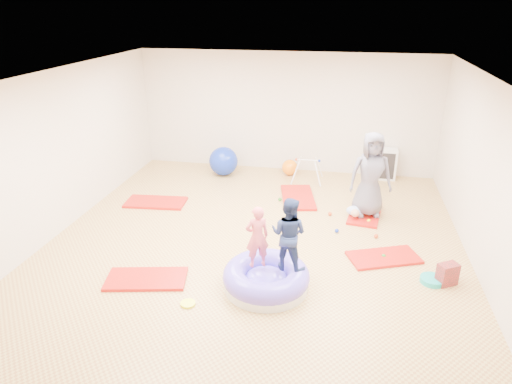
# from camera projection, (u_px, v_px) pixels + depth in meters

# --- Properties ---
(room) EXTENTS (7.01, 8.01, 2.81)m
(room) POSITION_uv_depth(u_px,v_px,m) (252.00, 170.00, 7.13)
(room) COLOR tan
(room) RESTS_ON ground
(gym_mat_front_left) EXTENTS (1.27, 0.82, 0.05)m
(gym_mat_front_left) POSITION_uv_depth(u_px,v_px,m) (146.00, 279.00, 6.78)
(gym_mat_front_left) COLOR red
(gym_mat_front_left) RESTS_ON ground
(gym_mat_mid_left) EXTENTS (1.26, 0.71, 0.05)m
(gym_mat_mid_left) POSITION_uv_depth(u_px,v_px,m) (156.00, 202.00, 9.35)
(gym_mat_mid_left) COLOR red
(gym_mat_mid_left) RESTS_ON ground
(gym_mat_center_back) EXTENTS (0.89, 1.39, 0.05)m
(gym_mat_center_back) POSITION_uv_depth(u_px,v_px,m) (298.00, 197.00, 9.58)
(gym_mat_center_back) COLOR red
(gym_mat_center_back) RESTS_ON ground
(gym_mat_right) EXTENTS (1.25, 0.94, 0.05)m
(gym_mat_right) POSITION_uv_depth(u_px,v_px,m) (384.00, 257.00, 7.35)
(gym_mat_right) COLOR red
(gym_mat_right) RESTS_ON ground
(gym_mat_rear_right) EXTENTS (0.72, 1.19, 0.05)m
(gym_mat_rear_right) POSITION_uv_depth(u_px,v_px,m) (365.00, 214.00, 8.86)
(gym_mat_rear_right) COLOR red
(gym_mat_rear_right) RESTS_ON ground
(inflatable_cushion) EXTENTS (1.26, 1.26, 0.40)m
(inflatable_cushion) POSITION_uv_depth(u_px,v_px,m) (266.00, 278.00, 6.56)
(inflatable_cushion) COLOR silver
(inflatable_cushion) RESTS_ON ground
(child_pink) EXTENTS (0.40, 0.35, 0.94)m
(child_pink) POSITION_uv_depth(u_px,v_px,m) (257.00, 234.00, 6.38)
(child_pink) COLOR #EF5C64
(child_pink) RESTS_ON inflatable_cushion
(child_navy) EXTENTS (0.61, 0.53, 1.08)m
(child_navy) POSITION_uv_depth(u_px,v_px,m) (289.00, 231.00, 6.31)
(child_navy) COLOR navy
(child_navy) RESTS_ON inflatable_cushion
(adult_caregiver) EXTENTS (0.88, 0.66, 1.62)m
(adult_caregiver) POSITION_uv_depth(u_px,v_px,m) (371.00, 175.00, 8.48)
(adult_caregiver) COLOR #5B5867
(adult_caregiver) RESTS_ON gym_mat_rear_right
(infant) EXTENTS (0.33, 0.34, 0.20)m
(infant) POSITION_uv_depth(u_px,v_px,m) (355.00, 211.00, 8.66)
(infant) COLOR #A7BBEE
(infant) RESTS_ON gym_mat_rear_right
(ball_pit_balls) EXTENTS (2.05, 3.54, 0.07)m
(ball_pit_balls) POSITION_uv_depth(u_px,v_px,m) (331.00, 240.00, 7.85)
(ball_pit_balls) COLOR #2B7A23
(ball_pit_balls) RESTS_ON ground
(exercise_ball_blue) EXTENTS (0.68, 0.68, 0.68)m
(exercise_ball_blue) POSITION_uv_depth(u_px,v_px,m) (223.00, 161.00, 10.77)
(exercise_ball_blue) COLOR #1029A4
(exercise_ball_blue) RESTS_ON ground
(exercise_ball_orange) EXTENTS (0.37, 0.37, 0.37)m
(exercise_ball_orange) POSITION_uv_depth(u_px,v_px,m) (290.00, 167.00, 10.83)
(exercise_ball_orange) COLOR orange
(exercise_ball_orange) RESTS_ON ground
(infant_play_gym) EXTENTS (0.70, 0.66, 0.53)m
(infant_play_gym) POSITION_uv_depth(u_px,v_px,m) (307.00, 167.00, 10.36)
(infant_play_gym) COLOR silver
(infant_play_gym) RESTS_ON ground
(cube_shelf) EXTENTS (0.71, 0.35, 0.71)m
(cube_shelf) POSITION_uv_depth(u_px,v_px,m) (380.00, 164.00, 10.56)
(cube_shelf) COLOR silver
(cube_shelf) RESTS_ON ground
(balance_disc) EXTENTS (0.35, 0.35, 0.08)m
(balance_disc) POSITION_uv_depth(u_px,v_px,m) (432.00, 280.00, 6.72)
(balance_disc) COLOR #18A59F
(balance_disc) RESTS_ON ground
(backpack) EXTENTS (0.34, 0.30, 0.33)m
(backpack) POSITION_uv_depth(u_px,v_px,m) (447.00, 274.00, 6.64)
(backpack) COLOR red
(backpack) RESTS_ON ground
(yellow_toy) EXTENTS (0.21, 0.21, 0.03)m
(yellow_toy) POSITION_uv_depth(u_px,v_px,m) (188.00, 304.00, 6.24)
(yellow_toy) COLOR #E6EE04
(yellow_toy) RESTS_ON ground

